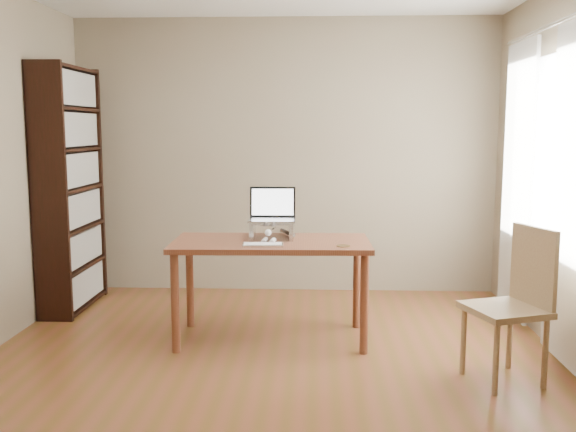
# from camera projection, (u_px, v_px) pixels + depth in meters

# --- Properties ---
(room) EXTENTS (4.04, 4.54, 2.64)m
(room) POSITION_uv_depth(u_px,v_px,m) (273.00, 173.00, 3.91)
(room) COLOR brown
(room) RESTS_ON ground
(bookshelf) EXTENTS (0.30, 0.90, 2.10)m
(bookshelf) POSITION_uv_depth(u_px,v_px,m) (70.00, 189.00, 5.54)
(bookshelf) COLOR black
(bookshelf) RESTS_ON ground
(curtains) EXTENTS (0.03, 1.90, 2.25)m
(curtains) POSITION_uv_depth(u_px,v_px,m) (541.00, 184.00, 4.62)
(curtains) COLOR white
(curtains) RESTS_ON ground
(desk) EXTENTS (1.46, 0.75, 0.75)m
(desk) POSITION_uv_depth(u_px,v_px,m) (271.00, 253.00, 4.73)
(desk) COLOR brown
(desk) RESTS_ON ground
(laptop_stand) EXTENTS (0.32, 0.25, 0.13)m
(laptop_stand) POSITION_uv_depth(u_px,v_px,m) (272.00, 228.00, 4.79)
(laptop_stand) COLOR silver
(laptop_stand) RESTS_ON desk
(laptop) EXTENTS (0.35, 0.30, 0.25)m
(laptop) POSITION_uv_depth(u_px,v_px,m) (272.00, 212.00, 4.83)
(laptop) COLOR silver
(laptop) RESTS_ON laptop_stand
(keyboard) EXTENTS (0.29, 0.14, 0.02)m
(keyboard) POSITION_uv_depth(u_px,v_px,m) (263.00, 245.00, 4.50)
(keyboard) COLOR silver
(keyboard) RESTS_ON desk
(coaster) EXTENTS (0.10, 0.10, 0.01)m
(coaster) POSITION_uv_depth(u_px,v_px,m) (343.00, 246.00, 4.49)
(coaster) COLOR #53391C
(coaster) RESTS_ON desk
(cat) EXTENTS (0.26, 0.49, 0.17)m
(cat) POSITION_uv_depth(u_px,v_px,m) (273.00, 229.00, 4.82)
(cat) COLOR #4D433D
(cat) RESTS_ON desk
(chair) EXTENTS (0.55, 0.55, 0.97)m
(chair) POSITION_uv_depth(u_px,v_px,m) (518.00, 300.00, 3.95)
(chair) COLOR #A28B58
(chair) RESTS_ON ground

